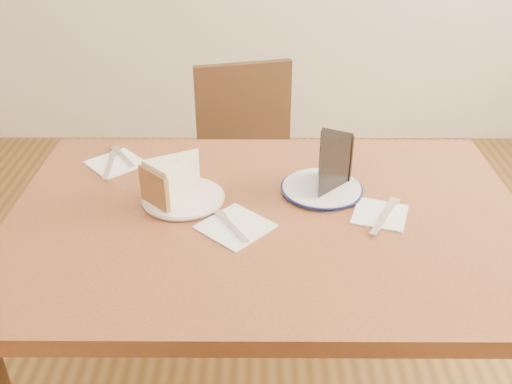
% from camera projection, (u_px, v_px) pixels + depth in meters
% --- Properties ---
extents(table, '(1.20, 0.80, 0.75)m').
position_uv_depth(table, '(267.00, 249.00, 1.37)').
color(table, '#572B17').
rests_on(table, ground).
extents(chair_far, '(0.50, 0.50, 0.84)m').
position_uv_depth(chair_far, '(252.00, 174.00, 2.07)').
color(chair_far, black).
rests_on(chair_far, ground).
extents(plate_cream, '(0.19, 0.19, 0.01)m').
position_uv_depth(plate_cream, '(183.00, 198.00, 1.37)').
color(plate_cream, white).
rests_on(plate_cream, table).
extents(plate_navy, '(0.19, 0.19, 0.01)m').
position_uv_depth(plate_navy, '(322.00, 189.00, 1.40)').
color(plate_navy, white).
rests_on(plate_navy, table).
extents(carrot_cake, '(0.16, 0.16, 0.09)m').
position_uv_depth(carrot_cake, '(178.00, 178.00, 1.35)').
color(carrot_cake, beige).
rests_on(carrot_cake, plate_cream).
extents(chocolate_cake, '(0.12, 0.14, 0.12)m').
position_uv_depth(chocolate_cake, '(327.00, 166.00, 1.37)').
color(chocolate_cake, black).
rests_on(chocolate_cake, plate_navy).
extents(napkin_cream, '(0.19, 0.19, 0.00)m').
position_uv_depth(napkin_cream, '(235.00, 226.00, 1.27)').
color(napkin_cream, white).
rests_on(napkin_cream, table).
extents(napkin_navy, '(0.15, 0.15, 0.00)m').
position_uv_depth(napkin_navy, '(380.00, 214.00, 1.31)').
color(napkin_navy, white).
rests_on(napkin_navy, table).
extents(napkin_spare, '(0.18, 0.18, 0.00)m').
position_uv_depth(napkin_spare, '(116.00, 163.00, 1.53)').
color(napkin_spare, white).
rests_on(napkin_spare, table).
extents(fork_cream, '(0.08, 0.13, 0.00)m').
position_uv_depth(fork_cream, '(231.00, 226.00, 1.26)').
color(fork_cream, silver).
rests_on(fork_cream, napkin_cream).
extents(knife_navy, '(0.10, 0.16, 0.00)m').
position_uv_depth(knife_navy, '(385.00, 216.00, 1.30)').
color(knife_navy, silver).
rests_on(knife_navy, napkin_navy).
extents(fork_spare, '(0.09, 0.13, 0.00)m').
position_uv_depth(fork_spare, '(123.00, 157.00, 1.55)').
color(fork_spare, silver).
rests_on(fork_spare, napkin_spare).
extents(knife_spare, '(0.02, 0.16, 0.00)m').
position_uv_depth(knife_spare, '(110.00, 165.00, 1.51)').
color(knife_spare, silver).
rests_on(knife_spare, napkin_spare).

